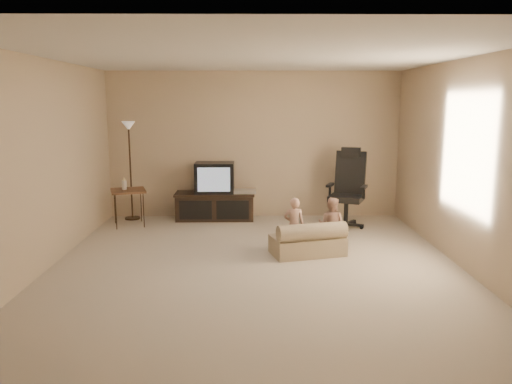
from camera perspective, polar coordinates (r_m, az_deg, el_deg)
floor at (r=6.18m, az=-0.08°, el=-8.49°), size 5.50×5.50×0.00m
room_shell at (r=5.87m, az=-0.09°, el=5.70°), size 5.50×5.50×5.50m
tv_stand at (r=8.51m, az=-4.68°, el=-0.45°), size 1.37×0.51×0.98m
office_chair at (r=8.12m, az=10.41°, el=-0.76°), size 0.76×0.78×1.26m
side_table at (r=8.29m, az=-14.44°, el=0.13°), size 0.67×0.67×0.80m
floor_lamp at (r=8.65m, az=-14.26°, el=4.85°), size 0.26×0.26×1.66m
child_sofa at (r=6.59m, az=6.04°, el=-5.65°), size 1.03×0.74×0.45m
toddler_left at (r=6.64m, az=4.37°, el=-3.81°), size 0.29×0.22×0.75m
toddler_right at (r=6.74m, az=8.58°, el=-3.71°), size 0.41×0.33×0.74m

